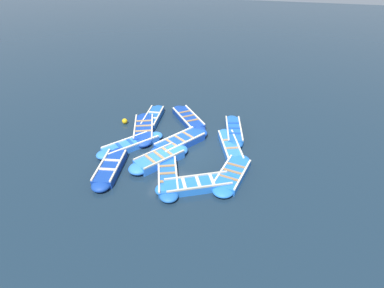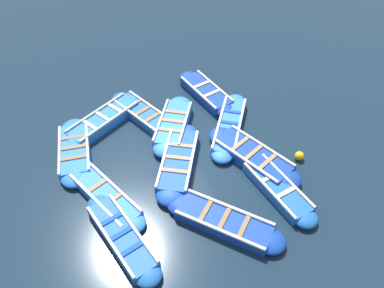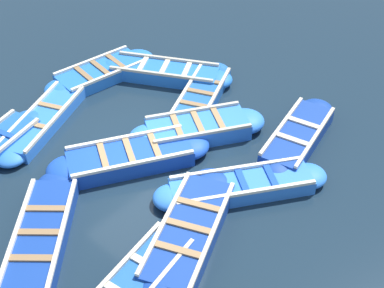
{
  "view_description": "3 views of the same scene",
  "coord_description": "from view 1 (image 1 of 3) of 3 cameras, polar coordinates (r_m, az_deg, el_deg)",
  "views": [
    {
      "loc": [
        12.28,
        4.74,
        8.69
      ],
      "look_at": [
        -0.35,
        0.87,
        0.23
      ],
      "focal_mm": 28.0,
      "sensor_mm": 36.0,
      "label": 1
    },
    {
      "loc": [
        -8.36,
        2.96,
        9.66
      ],
      "look_at": [
        0.01,
        -0.47,
        0.4
      ],
      "focal_mm": 35.0,
      "sensor_mm": 36.0,
      "label": 2
    },
    {
      "loc": [
        -6.11,
        -6.78,
        8.13
      ],
      "look_at": [
        0.62,
        -0.76,
        0.49
      ],
      "focal_mm": 50.0,
      "sensor_mm": 36.0,
      "label": 3
    }
  ],
  "objects": [
    {
      "name": "boat_mid_row",
      "position": [
        18.56,
        -7.44,
        5.02
      ],
      "size": [
        3.43,
        1.26,
        0.4
      ],
      "color": "#1E59AD",
      "rests_on": "ground"
    },
    {
      "name": "boat_far_corner",
      "position": [
        13.66,
        -4.65,
        -6.12
      ],
      "size": [
        3.47,
        2.07,
        0.38
      ],
      "color": "#1E59AD",
      "rests_on": "ground"
    },
    {
      "name": "boat_outer_left",
      "position": [
        17.14,
        7.94,
        2.54
      ],
      "size": [
        3.64,
        1.62,
        0.41
      ],
      "color": "#1E59AD",
      "rests_on": "ground"
    },
    {
      "name": "boat_broadside",
      "position": [
        13.83,
        7.7,
        -5.77
      ],
      "size": [
        3.46,
        1.45,
        0.39
      ],
      "color": "blue",
      "rests_on": "ground"
    },
    {
      "name": "boat_alongside",
      "position": [
        14.7,
        -6.23,
        -2.83
      ],
      "size": [
        3.29,
        2.58,
        0.47
      ],
      "color": "blue",
      "rests_on": "ground"
    },
    {
      "name": "ground_plane",
      "position": [
        15.77,
        -3.42,
        -0.86
      ],
      "size": [
        120.0,
        120.0,
        0.0
      ],
      "primitive_type": "plane",
      "color": "#162838"
    },
    {
      "name": "boat_drifting",
      "position": [
        15.77,
        7.26,
        -0.44
      ],
      "size": [
        3.56,
        2.07,
        0.36
      ],
      "color": "blue",
      "rests_on": "ground"
    },
    {
      "name": "boat_inner_gap",
      "position": [
        14.56,
        -15.3,
        -4.43
      ],
      "size": [
        3.45,
        1.49,
        0.44
      ],
      "color": "navy",
      "rests_on": "ground"
    },
    {
      "name": "boat_bow_out",
      "position": [
        18.27,
        -0.75,
        4.86
      ],
      "size": [
        3.39,
        3.12,
        0.4
      ],
      "color": "navy",
      "rests_on": "ground"
    },
    {
      "name": "boat_tucked",
      "position": [
        13.12,
        1.15,
        -7.79
      ],
      "size": [
        2.51,
        3.69,
        0.42
      ],
      "color": "blue",
      "rests_on": "ground"
    },
    {
      "name": "boat_end_of_row",
      "position": [
        15.92,
        -2.27,
        0.37
      ],
      "size": [
        3.66,
        2.7,
        0.45
      ],
      "color": "#1947B7",
      "rests_on": "ground"
    },
    {
      "name": "buoy_orange_near",
      "position": [
        18.46,
        -12.7,
        4.27
      ],
      "size": [
        0.32,
        0.32,
        0.32
      ],
      "primitive_type": "sphere",
      "color": "#EAB214",
      "rests_on": "ground"
    },
    {
      "name": "boat_near_quay",
      "position": [
        17.35,
        -9.15,
        2.88
      ],
      "size": [
        3.84,
        2.34,
        0.45
      ],
      "color": "navy",
      "rests_on": "ground"
    },
    {
      "name": "boat_centre",
      "position": [
        16.06,
        -11.54,
        -0.14
      ],
      "size": [
        3.54,
        2.84,
        0.39
      ],
      "color": "blue",
      "rests_on": "ground"
    }
  ]
}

